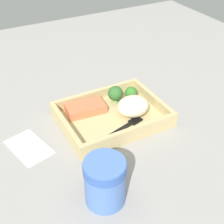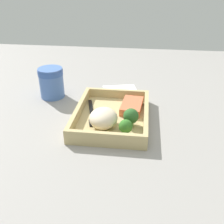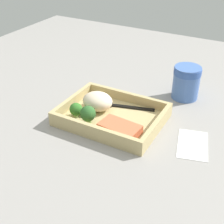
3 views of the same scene
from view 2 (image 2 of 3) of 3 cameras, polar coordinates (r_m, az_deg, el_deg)
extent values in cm
cube|color=gray|center=(76.78, 0.00, -2.43)|extent=(160.00, 160.00, 2.00)
cube|color=tan|center=(75.97, 0.00, -1.39)|extent=(27.17, 20.62, 1.20)
cube|color=tan|center=(76.67, -7.22, 0.39)|extent=(27.17, 1.20, 2.84)
cube|color=tan|center=(74.53, 7.42, -0.50)|extent=(27.17, 1.20, 2.84)
cube|color=tan|center=(86.52, 1.09, 4.04)|extent=(1.20, 18.22, 2.84)
cube|color=tan|center=(64.00, -1.47, -5.59)|extent=(1.20, 18.22, 2.84)
cube|color=#DE6A44|center=(79.30, 4.35, 1.30)|extent=(10.82, 6.79, 2.24)
ellipsoid|color=beige|center=(69.87, -1.87, -1.33)|extent=(8.68, 7.58, 5.07)
cylinder|color=#76A355|center=(71.27, 4.09, -2.29)|extent=(1.59, 1.59, 1.73)
sphere|color=#2D5D28|center=(70.26, 4.15, -0.88)|extent=(4.19, 4.19, 4.19)
cylinder|color=#80A361|center=(67.62, 2.95, -4.33)|extent=(1.36, 1.36, 1.31)
sphere|color=#326E25|center=(66.74, 2.99, -3.14)|extent=(3.59, 3.59, 3.59)
cube|color=black|center=(79.34, -4.55, 0.58)|extent=(12.26, 4.29, 0.44)
cube|color=black|center=(72.46, -4.13, -2.33)|extent=(3.86, 3.01, 0.44)
cylinder|color=#496EB8|center=(90.89, -13.03, 6.22)|extent=(8.02, 8.02, 10.17)
cylinder|color=#3356A8|center=(89.57, -13.29, 8.44)|extent=(8.26, 8.26, 1.83)
cube|color=white|center=(96.37, 1.87, 5.06)|extent=(10.05, 13.37, 0.24)
camera|label=1|loc=(1.18, -32.20, 30.96)|focal=50.00mm
camera|label=3|loc=(1.14, 41.16, 27.16)|focal=50.00mm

